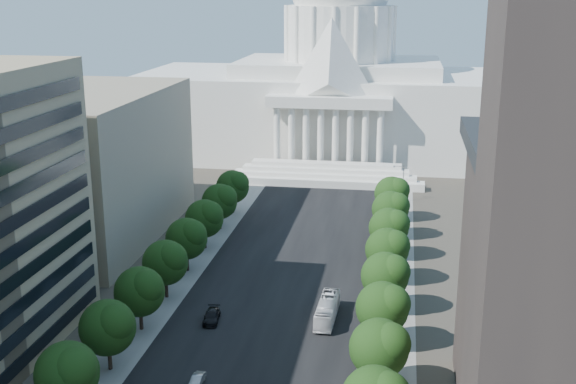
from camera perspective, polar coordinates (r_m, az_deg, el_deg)
The scene contains 27 objects.
road_asphalt at distance 135.65m, azimuth 0.15°, elevation -5.73°, with size 30.00×260.00×0.01m, color black.
sidewalk_left at distance 139.68m, azimuth -7.61°, elevation -5.23°, with size 8.00×260.00×0.02m, color gray.
sidewalk_right at distance 134.22m, azimuth 8.23°, elevation -6.14°, with size 8.00×260.00×0.02m, color gray.
capitol at distance 222.44m, azimuth 4.01°, elevation 8.06°, with size 120.00×56.00×73.00m.
office_block_left_far at distance 154.67m, azimuth -17.11°, elevation 2.09°, with size 38.00×52.00×30.00m, color gray.
tree_l_c at distance 90.74m, azimuth -16.93°, elevation -13.45°, with size 7.79×7.60×9.97m.
tree_l_d at distance 100.34m, azimuth -13.94°, elevation -10.27°, with size 7.79×7.60×9.97m.
tree_l_e at distance 110.42m, azimuth -11.54°, elevation -7.63°, with size 7.79×7.60×9.97m.
tree_l_f at distance 120.85m, azimuth -9.56°, elevation -5.44°, with size 7.79×7.60×9.97m.
tree_l_g at distance 131.54m, azimuth -7.91°, elevation -3.59°, with size 7.79×7.60×9.97m.
tree_l_h at distance 142.45m, azimuth -6.52°, elevation -2.02°, with size 7.79×7.60×9.97m.
tree_l_i at distance 153.51m, azimuth -5.33°, elevation -0.67°, with size 7.79×7.60×9.97m.
tree_l_j at distance 164.71m, azimuth -4.31°, elevation 0.50°, with size 7.79×7.60×9.97m.
tree_r_d at distance 93.14m, azimuth 7.41°, elevation -12.05°, with size 7.79×7.60×9.97m.
tree_r_e at distance 103.92m, azimuth 7.65°, elevation -8.98°, with size 7.79×7.60×9.97m.
tree_r_f at distance 114.94m, azimuth 7.83°, elevation -6.49°, with size 7.79×7.60×9.97m.
tree_r_g at distance 126.13m, azimuth 7.98°, elevation -4.45°, with size 7.79×7.60×9.97m.
tree_r_h at distance 137.47m, azimuth 8.11°, elevation -2.74°, with size 7.79×7.60×9.97m.
tree_r_i at distance 148.91m, azimuth 8.22°, elevation -1.29°, with size 7.79×7.60×9.97m.
tree_r_j at distance 160.43m, azimuth 8.31°, elevation -0.04°, with size 7.79×7.60×9.97m.
streetlight_c at distance 104.35m, azimuth 8.51°, elevation -9.29°, with size 2.61×0.44×9.00m.
streetlight_d at distance 127.47m, azimuth 8.69°, elevation -4.56°, with size 2.61×0.44×9.00m.
streetlight_e at distance 151.18m, azimuth 8.82°, elevation -1.30°, with size 2.61×0.44×9.00m.
streetlight_f at distance 175.26m, azimuth 8.91°, elevation 1.07°, with size 2.61×0.44×9.00m.
car_silver at distance 97.44m, azimuth -7.21°, elevation -14.59°, with size 1.40×4.03×1.33m, color #9C9EA4.
car_dark_b at distance 113.87m, azimuth -6.05°, elevation -9.76°, with size 2.27×5.59×1.62m, color black.
city_bus at distance 113.67m, azimuth 3.11°, elevation -9.30°, with size 2.68×11.47×3.20m, color silver.
Camera 1 is at (19.69, -34.67, 49.70)m, focal length 45.00 mm.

